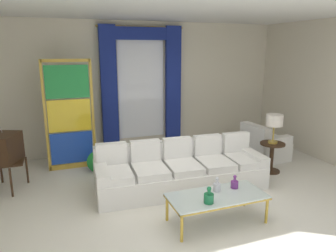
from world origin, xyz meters
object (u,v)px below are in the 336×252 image
at_px(coffee_table, 217,197).
at_px(peacock_figurine, 99,163).
at_px(bottle_amber_squat, 235,184).
at_px(stained_glass_divider, 70,118).
at_px(bottle_blue_decanter, 217,186).
at_px(couch_white_long, 180,171).
at_px(armchair_white, 263,147).
at_px(round_side_table, 272,155).
at_px(table_lamp_brass, 274,121).
at_px(bottle_crystal_tall, 209,197).
at_px(vintage_tv, 2,150).

relative_size(coffee_table, peacock_figurine, 2.27).
relative_size(bottle_amber_squat, stained_glass_divider, 0.09).
height_order(coffee_table, bottle_blue_decanter, bottle_blue_decanter).
bearing_deg(coffee_table, bottle_blue_decanter, 64.19).
relative_size(bottle_blue_decanter, stained_glass_divider, 0.10).
bearing_deg(peacock_figurine, couch_white_long, -42.37).
distance_m(armchair_white, peacock_figurine, 3.55).
distance_m(round_side_table, table_lamp_brass, 0.67).
bearing_deg(table_lamp_brass, round_side_table, 0.00).
relative_size(peacock_figurine, table_lamp_brass, 1.05).
bearing_deg(bottle_crystal_tall, peacock_figurine, 112.86).
xyz_separation_m(bottle_amber_squat, armchair_white, (1.88, 1.84, -0.19)).
relative_size(couch_white_long, bottle_crystal_tall, 12.83).
xyz_separation_m(coffee_table, bottle_crystal_tall, (-0.22, -0.16, 0.11)).
xyz_separation_m(armchair_white, round_side_table, (-0.31, -0.68, 0.07)).
bearing_deg(bottle_crystal_tall, coffee_table, 36.99).
relative_size(coffee_table, armchair_white, 1.55).
bearing_deg(coffee_table, bottle_amber_squat, 18.93).
xyz_separation_m(coffee_table, vintage_tv, (-2.91, 2.20, 0.35)).
relative_size(armchair_white, round_side_table, 1.48).
distance_m(vintage_tv, round_side_table, 4.94).
bearing_deg(vintage_tv, couch_white_long, -18.27).
bearing_deg(vintage_tv, bottle_crystal_tall, -41.21).
distance_m(bottle_blue_decanter, stained_glass_divider, 3.33).
xyz_separation_m(bottle_blue_decanter, armchair_white, (2.18, 1.85, -0.19)).
height_order(armchair_white, stained_glass_divider, stained_glass_divider).
distance_m(coffee_table, round_side_table, 2.32).
height_order(bottle_crystal_tall, table_lamp_brass, table_lamp_brass).
relative_size(couch_white_long, coffee_table, 2.18).
distance_m(couch_white_long, bottle_crystal_tall, 1.44).
bearing_deg(bottle_amber_squat, coffee_table, -161.07).
height_order(coffee_table, armchair_white, armchair_white).
xyz_separation_m(vintage_tv, round_side_table, (4.84, -0.91, -0.37)).
distance_m(couch_white_long, bottle_amber_squat, 1.21).
bearing_deg(table_lamp_brass, bottle_crystal_tall, -145.90).
bearing_deg(couch_white_long, coffee_table, -88.05).
distance_m(bottle_crystal_tall, vintage_tv, 3.59).
height_order(vintage_tv, table_lamp_brass, vintage_tv).
height_order(bottle_amber_squat, round_side_table, bottle_amber_squat).
bearing_deg(coffee_table, table_lamp_brass, 33.76).
relative_size(coffee_table, bottle_crystal_tall, 5.90).
distance_m(couch_white_long, coffee_table, 1.25).
distance_m(coffee_table, armchair_white, 2.98).
relative_size(coffee_table, bottle_amber_squat, 6.81).
distance_m(bottle_blue_decanter, peacock_figurine, 2.66).
relative_size(bottle_crystal_tall, table_lamp_brass, 0.41).
relative_size(coffee_table, stained_glass_divider, 0.62).
height_order(couch_white_long, vintage_tv, vintage_tv).
distance_m(bottle_crystal_tall, stained_glass_divider, 3.44).
distance_m(bottle_crystal_tall, round_side_table, 2.59).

